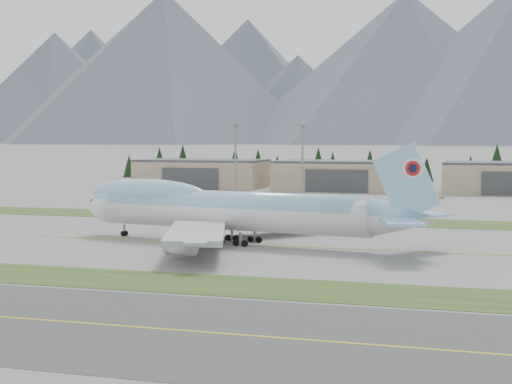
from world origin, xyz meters
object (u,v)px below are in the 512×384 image
(boeing_747_freighter, at_px, (228,210))
(service_vehicle_a, at_px, (264,194))
(hangar_left, at_px, (202,173))
(hangar_center, at_px, (343,175))
(service_vehicle_b, at_px, (439,198))

(boeing_747_freighter, relative_size, service_vehicle_a, 22.63)
(hangar_left, relative_size, service_vehicle_a, 15.28)
(boeing_747_freighter, xyz_separation_m, hangar_left, (-60.54, 148.75, -0.76))
(hangar_left, relative_size, hangar_center, 1.00)
(service_vehicle_b, bearing_deg, hangar_left, 97.10)
(hangar_left, xyz_separation_m, hangar_center, (55.00, 0.00, 0.00))
(boeing_747_freighter, xyz_separation_m, service_vehicle_b, (30.78, 118.28, -6.15))
(service_vehicle_b, bearing_deg, hangar_center, 75.56)
(hangar_left, relative_size, service_vehicle_b, 14.55)
(boeing_747_freighter, height_order, service_vehicle_a, boeing_747_freighter)
(service_vehicle_b, bearing_deg, boeing_747_freighter, -169.04)
(hangar_center, height_order, service_vehicle_b, hangar_center)
(service_vehicle_a, height_order, service_vehicle_b, service_vehicle_b)
(hangar_center, relative_size, service_vehicle_b, 14.55)
(service_vehicle_b, bearing_deg, service_vehicle_a, 114.62)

